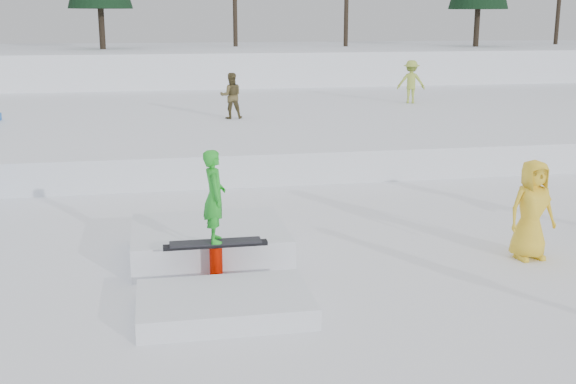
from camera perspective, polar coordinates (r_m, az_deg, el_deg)
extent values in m
plane|color=white|center=(10.79, -0.62, -8.31)|extent=(120.00, 120.00, 0.00)
cube|color=white|center=(39.98, -8.38, 9.53)|extent=(60.00, 14.00, 2.40)
cube|color=white|center=(26.16, -6.88, 5.64)|extent=(50.00, 18.00, 0.80)
cylinder|color=black|center=(24.75, -21.81, 4.64)|extent=(0.05, 0.05, 1.10)
cylinder|color=black|center=(38.41, -14.50, 12.36)|extent=(0.30, 0.30, 2.00)
cylinder|color=black|center=(41.81, 14.68, 12.43)|extent=(0.30, 0.30, 2.00)
imported|color=brown|center=(23.55, -4.52, 7.59)|extent=(0.72, 0.57, 1.48)
imported|color=#A2B941|center=(28.09, 9.70, 8.58)|extent=(1.18, 0.91, 1.62)
imported|color=yellow|center=(12.87, 18.70, -1.34)|extent=(0.88, 0.62, 1.72)
cube|color=white|center=(12.49, -6.24, -3.95)|extent=(2.60, 2.20, 0.54)
cube|color=white|center=(10.19, -5.05, -8.81)|extent=(2.40, 1.60, 0.30)
cylinder|color=#BC1602|center=(11.35, -5.66, -7.07)|extent=(0.44, 0.44, 0.06)
cylinder|color=#BC1602|center=(11.25, -5.70, -5.79)|extent=(0.20, 0.20, 0.60)
cube|color=black|center=(11.15, -5.74, -4.19)|extent=(1.60, 0.16, 0.06)
cube|color=black|center=(11.13, -5.74, -3.97)|extent=(1.40, 0.28, 0.03)
imported|color=green|center=(10.94, -5.83, -0.33)|extent=(0.34, 0.52, 1.42)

